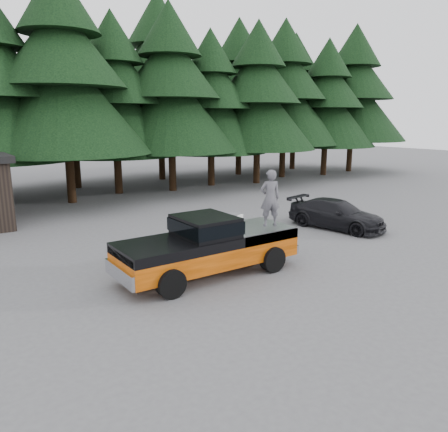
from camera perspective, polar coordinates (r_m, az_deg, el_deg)
ground at (r=14.88m, az=0.55°, el=-6.42°), size 120.00×120.00×0.00m
pickup_truck at (r=13.81m, az=-2.08°, el=-5.04°), size 6.00×2.04×1.33m
truck_cab at (r=13.50m, az=-2.47°, el=-1.23°), size 1.66×1.90×0.59m
air_compressor at (r=14.25m, az=1.01°, el=-0.81°), size 0.78×0.73×0.43m
man_on_bed at (r=14.59m, az=6.03°, el=2.36°), size 0.81×0.67×1.89m
parked_car at (r=20.28m, az=14.47°, el=0.24°), size 2.70×4.72×1.29m
treeline at (r=30.04m, az=-19.06°, el=17.45°), size 60.15×16.05×17.50m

